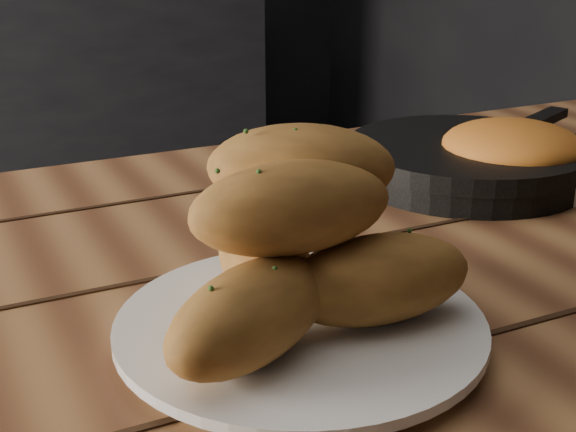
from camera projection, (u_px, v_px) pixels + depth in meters
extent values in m
cube|color=#996539|center=(384.00, 310.00, 0.67)|extent=(1.39, 0.94, 0.04)
cylinder|color=white|center=(300.00, 334.00, 0.58)|extent=(0.24, 0.24, 0.01)
cylinder|color=white|center=(300.00, 324.00, 0.57)|extent=(0.27, 0.27, 0.01)
ellipsoid|color=#A96E2F|center=(251.00, 314.00, 0.51)|extent=(0.16, 0.13, 0.06)
ellipsoid|color=#A96E2F|center=(377.00, 279.00, 0.56)|extent=(0.15, 0.08, 0.06)
ellipsoid|color=#A96E2F|center=(263.00, 254.00, 0.60)|extent=(0.10, 0.15, 0.06)
ellipsoid|color=#A96E2F|center=(292.00, 207.00, 0.53)|extent=(0.15, 0.08, 0.06)
ellipsoid|color=#A96E2F|center=(301.00, 168.00, 0.57)|extent=(0.15, 0.12, 0.06)
cylinder|color=black|center=(467.00, 168.00, 0.93)|extent=(0.27, 0.27, 0.03)
cylinder|color=black|center=(468.00, 151.00, 0.92)|extent=(0.28, 0.28, 0.02)
cube|color=black|center=(539.00, 121.00, 1.07)|extent=(0.14, 0.08, 0.01)
cylinder|color=white|center=(511.00, 167.00, 0.91)|extent=(0.19, 0.19, 0.04)
ellipsoid|color=orange|center=(513.00, 146.00, 0.90)|extent=(0.16, 0.16, 0.06)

